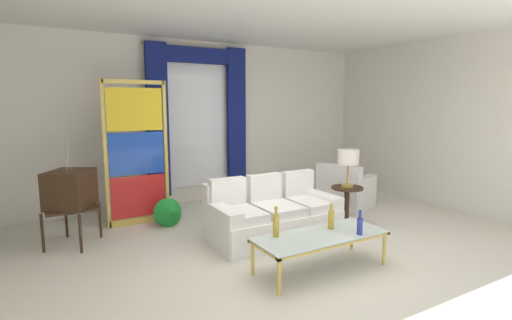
{
  "coord_description": "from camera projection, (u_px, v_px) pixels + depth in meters",
  "views": [
    {
      "loc": [
        -2.66,
        -3.75,
        1.84
      ],
      "look_at": [
        0.02,
        0.9,
        1.05
      ],
      "focal_mm": 26.58,
      "sensor_mm": 36.0,
      "label": 1
    }
  ],
  "objects": [
    {
      "name": "bottle_blue_decanter",
      "position": [
        276.0,
        224.0,
        4.12
      ],
      "size": [
        0.07,
        0.07,
        0.34
      ],
      "color": "gold",
      "rests_on": "coffee_table"
    },
    {
      "name": "ceiling_slab",
      "position": [
        258.0,
        15.0,
        5.04
      ],
      "size": [
        8.0,
        7.6,
        0.04
      ],
      "primitive_type": "cube",
      "color": "white"
    },
    {
      "name": "wall_rear",
      "position": [
        198.0,
        122.0,
        7.2
      ],
      "size": [
        8.0,
        0.12,
        3.0
      ],
      "primitive_type": "cube",
      "color": "white",
      "rests_on": "ground"
    },
    {
      "name": "couch_white_long",
      "position": [
        271.0,
        215.0,
        5.28
      ],
      "size": [
        1.77,
        0.93,
        0.86
      ],
      "color": "white",
      "rests_on": "ground"
    },
    {
      "name": "armchair_white",
      "position": [
        345.0,
        192.0,
        6.8
      ],
      "size": [
        1.05,
        1.04,
        0.8
      ],
      "color": "white",
      "rests_on": "ground"
    },
    {
      "name": "table_lamp_brass",
      "position": [
        348.0,
        159.0,
        5.7
      ],
      "size": [
        0.32,
        0.32,
        0.57
      ],
      "color": "#B29338",
      "rests_on": "round_side_table"
    },
    {
      "name": "wall_right",
      "position": [
        437.0,
        123.0,
        6.9
      ],
      "size": [
        0.12,
        7.0,
        3.0
      ],
      "primitive_type": "cube",
      "color": "white",
      "rests_on": "ground"
    },
    {
      "name": "curtained_window",
      "position": [
        199.0,
        110.0,
        7.0
      ],
      "size": [
        2.0,
        0.17,
        2.7
      ],
      "color": "white",
      "rests_on": "ground"
    },
    {
      "name": "stained_glass_divider",
      "position": [
        137.0,
        156.0,
        5.76
      ],
      "size": [
        0.95,
        0.05,
        2.2
      ],
      "color": "gold",
      "rests_on": "ground"
    },
    {
      "name": "bottle_amber_squat",
      "position": [
        331.0,
        218.0,
        4.37
      ],
      "size": [
        0.07,
        0.07,
        0.31
      ],
      "color": "gold",
      "rests_on": "coffee_table"
    },
    {
      "name": "coffee_table",
      "position": [
        321.0,
        237.0,
        4.2
      ],
      "size": [
        1.53,
        0.6,
        0.41
      ],
      "color": "silver",
      "rests_on": "ground"
    },
    {
      "name": "ground_plane",
      "position": [
        290.0,
        251.0,
        4.8
      ],
      "size": [
        16.0,
        16.0,
        0.0
      ],
      "primitive_type": "plane",
      "color": "silver"
    },
    {
      "name": "bottle_crystal_tall",
      "position": [
        360.0,
        225.0,
        4.18
      ],
      "size": [
        0.06,
        0.06,
        0.28
      ],
      "color": "navy",
      "rests_on": "coffee_table"
    },
    {
      "name": "vintage_tv",
      "position": [
        70.0,
        191.0,
        4.91
      ],
      "size": [
        0.74,
        0.76,
        1.35
      ],
      "color": "#382314",
      "rests_on": "ground"
    },
    {
      "name": "peacock_figurine",
      "position": [
        170.0,
        213.0,
        5.68
      ],
      "size": [
        0.44,
        0.6,
        0.5
      ],
      "color": "beige",
      "rests_on": "ground"
    },
    {
      "name": "round_side_table",
      "position": [
        347.0,
        202.0,
        5.8
      ],
      "size": [
        0.48,
        0.48,
        0.59
      ],
      "color": "#382314",
      "rests_on": "ground"
    }
  ]
}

